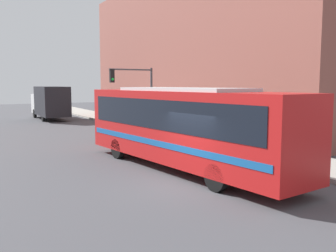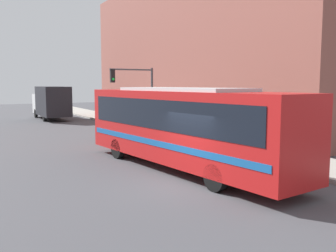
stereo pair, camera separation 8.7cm
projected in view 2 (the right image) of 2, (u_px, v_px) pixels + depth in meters
name	position (u px, v px, depth m)	size (l,w,h in m)	color
ground_plane	(188.00, 185.00, 13.17)	(120.00, 120.00, 0.00)	#47474C
sidewalk	(128.00, 123.00, 33.51)	(3.30, 70.00, 0.16)	#A8A399
building_facade	(194.00, 51.00, 31.92)	(6.00, 30.81, 12.68)	brown
city_bus	(182.00, 123.00, 15.33)	(3.72, 11.87, 3.38)	red
delivery_truck	(51.00, 102.00, 37.36)	(2.38, 7.84, 3.28)	black
fire_hydrant	(210.00, 139.00, 20.72)	(0.20, 0.28, 0.66)	gold
traffic_light_pole	(137.00, 87.00, 26.36)	(3.28, 0.35, 4.51)	#47474C
parking_meter	(194.00, 127.00, 22.02)	(0.14, 0.14, 1.21)	#47474C
pedestrian_near_corner	(180.00, 121.00, 25.30)	(0.34, 0.34, 1.68)	slate
pedestrian_mid_block	(213.00, 125.00, 22.63)	(0.34, 0.34, 1.79)	slate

